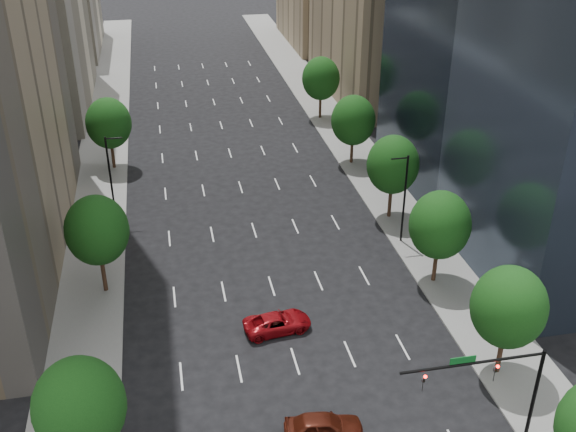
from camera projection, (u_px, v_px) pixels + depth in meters
sidewalk_left at (93, 245)px, 64.26m from camera, size 6.00×200.00×0.15m
sidewalk_right at (403, 215)px, 69.58m from camera, size 6.00×200.00×0.15m
filler_left at (56, 1)px, 124.04m from camera, size 14.00×26.00×18.00m
filler_right at (324, 0)px, 130.51m from camera, size 14.00×26.00×16.00m
tree_right_1 at (509, 307)px, 45.90m from camera, size 5.20×5.20×8.75m
tree_right_2 at (440, 225)px, 56.34m from camera, size 5.20×5.20×8.61m
tree_right_3 at (393, 165)px, 66.56m from camera, size 5.20×5.20×8.89m
tree_right_4 at (353, 120)px, 78.86m from camera, size 5.20×5.20×8.46m
tree_right_5 at (321, 79)px, 92.54m from camera, size 5.20×5.20×8.75m
tree_left_0 at (80, 407)px, 37.64m from camera, size 5.20×5.20×8.75m
tree_left_1 at (97, 230)px, 54.81m from camera, size 5.20×5.20×8.97m
tree_left_2 at (109, 123)px, 77.41m from camera, size 5.20×5.20×8.68m
streetlight_rn at (404, 197)px, 62.65m from camera, size 1.70×0.20×9.00m
streetlight_ln at (111, 176)px, 66.67m from camera, size 1.70×0.20×9.00m
traffic_signal at (502, 380)px, 40.39m from camera, size 9.12×0.40×7.38m
car_maroon at (324, 426)px, 42.88m from camera, size 5.24×2.61×1.72m
car_red_far at (277, 323)px, 52.57m from camera, size 5.56×3.09×1.47m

